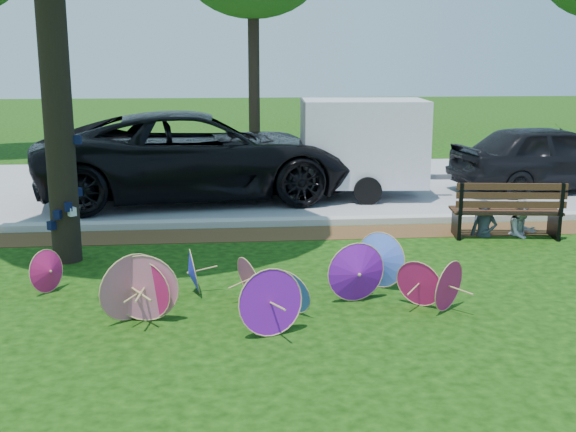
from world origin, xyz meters
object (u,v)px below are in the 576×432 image
cargo_trailer (364,142)px  person_left (485,201)px  person_right (524,201)px  parasol_pile (256,281)px  black_van (198,156)px  dark_pickup (550,158)px  park_bench (505,209)px

cargo_trailer → person_left: cargo_trailer is taller
person_right → parasol_pile: bearing=-161.0°
black_van → cargo_trailer: size_ratio=2.60×
dark_pickup → person_right: (-2.34, -4.06, -0.16)m
parasol_pile → black_van: (-0.92, 7.20, 0.59)m
black_van → park_bench: bearing=-132.5°
parasol_pile → black_van: 7.28m
dark_pickup → person_right: 4.69m
park_bench → person_left: 0.38m
parasol_pile → black_van: bearing=97.3°
parasol_pile → person_right: size_ratio=4.51×
dark_pickup → park_bench: (-2.69, -4.11, -0.29)m
park_bench → person_left: person_left is taller
person_left → cargo_trailer: bearing=133.9°
parasol_pile → park_bench: park_bench is taller
park_bench → person_right: 0.38m
black_van → cargo_trailer: cargo_trailer is taller
cargo_trailer → black_van: bearing=-177.8°
park_bench → person_right: person_right is taller
person_left → park_bench: bearing=14.6°
dark_pickup → cargo_trailer: bearing=86.5°
dark_pickup → cargo_trailer: cargo_trailer is taller
dark_pickup → park_bench: size_ratio=2.41×
black_van → person_left: bearing=-133.9°
parasol_pile → dark_pickup: (7.23, 7.42, 0.41)m
black_van → person_left: size_ratio=5.52×
dark_pickup → person_right: bearing=142.3°
person_left → parasol_pile: bearing=-118.6°
parasol_pile → park_bench: size_ratio=2.95×
park_bench → black_van: bearing=151.8°
parasol_pile → cargo_trailer: bearing=68.8°
dark_pickup → person_left: (-3.04, -4.06, -0.16)m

